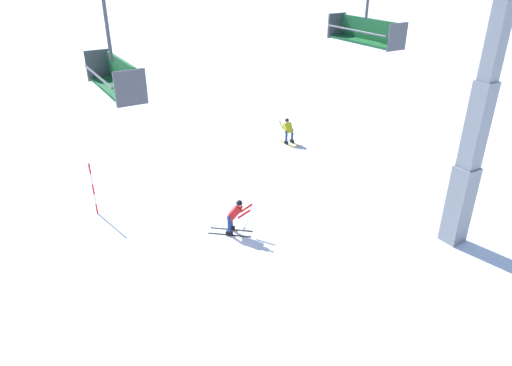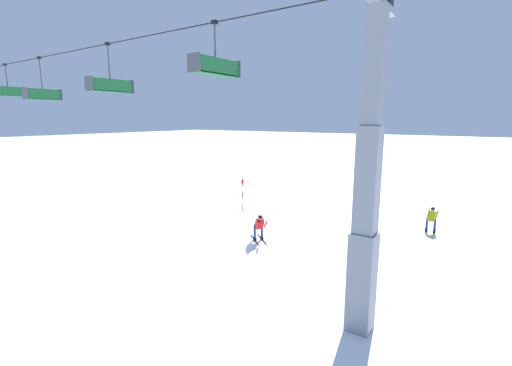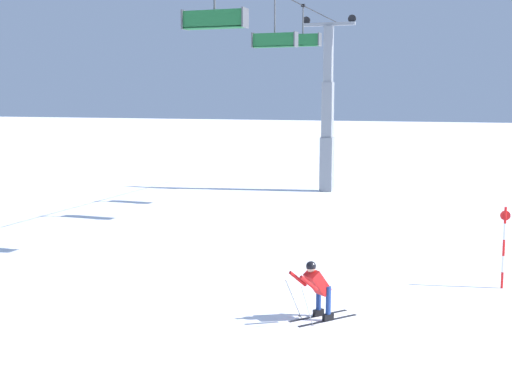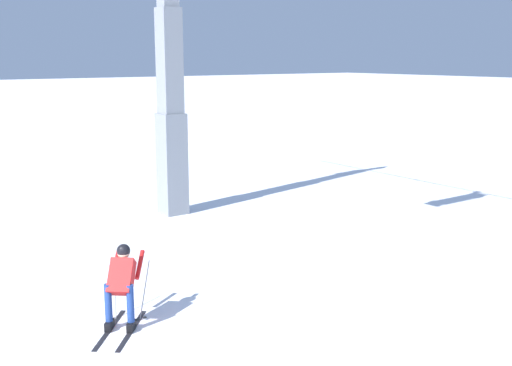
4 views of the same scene
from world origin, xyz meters
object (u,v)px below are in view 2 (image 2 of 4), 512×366
chairlift_seat_nearest (217,67)px  lift_tower_near (367,199)px  skier_distant_uphill (432,218)px  chairlift_seat_middle (43,94)px  chairlift_seat_fourth (9,91)px  trail_marker_pole (243,194)px  skier_carving_main (259,225)px  chairlift_seat_second (111,85)px

chairlift_seat_nearest → lift_tower_near: bearing=-180.0°
chairlift_seat_nearest → skier_distant_uphill: size_ratio=1.33×
chairlift_seat_middle → chairlift_seat_fourth: bearing=-0.0°
lift_tower_near → trail_marker_pole: bearing=-38.9°
chairlift_seat_middle → trail_marker_pole: bearing=-128.2°
trail_marker_pole → chairlift_seat_middle: bearing=51.8°
skier_carving_main → lift_tower_near: size_ratio=0.18×
chairlift_seat_second → trail_marker_pole: chairlift_seat_second is taller
lift_tower_near → skier_distant_uphill: lift_tower_near is taller
trail_marker_pole → lift_tower_near: bearing=141.1°
chairlift_seat_fourth → trail_marker_pole: chairlift_seat_fourth is taller
skier_distant_uphill → lift_tower_near: bearing=88.5°
chairlift_seat_second → chairlift_seat_middle: 6.53m
chairlift_seat_second → chairlift_seat_fourth: size_ratio=1.10×
chairlift_seat_fourth → skier_distant_uphill: bearing=-153.3°
lift_tower_near → chairlift_seat_fourth: bearing=0.0°
skier_carving_main → trail_marker_pole: size_ratio=0.74×
trail_marker_pole → chairlift_seat_nearest: bearing=122.0°
chairlift_seat_nearest → chairlift_seat_second: bearing=0.0°
chairlift_seat_nearest → skier_distant_uphill: chairlift_seat_nearest is taller
skier_distant_uphill → chairlift_seat_middle: bearing=31.9°
chairlift_seat_middle → chairlift_seat_nearest: bearing=180.0°
skier_carving_main → skier_distant_uphill: bearing=-136.4°
chairlift_seat_second → trail_marker_pole: (-0.70, -9.17, -6.70)m
lift_tower_near → chairlift_seat_second: (12.04, 0.00, 3.81)m
skier_carving_main → chairlift_seat_middle: (11.58, 4.79, 6.97)m
trail_marker_pole → skier_distant_uphill: size_ratio=1.39×
skier_carving_main → chairlift_seat_second: size_ratio=0.79×
lift_tower_near → chairlift_seat_nearest: lift_tower_near is taller
chairlift_seat_second → skier_distant_uphill: (-12.35, -11.75, -7.15)m
lift_tower_near → chairlift_seat_fourth: (23.08, 0.00, 4.02)m
skier_carving_main → chairlift_seat_fourth: (16.09, 4.79, 7.30)m
skier_carving_main → chairlift_seat_middle: size_ratio=0.74×
lift_tower_near → skier_carving_main: bearing=-34.5°
skier_carving_main → chairlift_seat_fourth: 18.31m
chairlift_seat_nearest → chairlift_seat_middle: (12.96, 0.00, -0.44)m
skier_distant_uphill → chairlift_seat_nearest: bearing=63.3°
skier_carving_main → chairlift_seat_nearest: (-1.38, 4.79, 7.40)m
chairlift_seat_fourth → trail_marker_pole: size_ratio=0.85×
lift_tower_near → chairlift_seat_fourth: 23.42m
chairlift_seat_fourth → skier_distant_uphill: size_ratio=1.18×
skier_distant_uphill → chairlift_seat_fourth: bearing=26.7°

